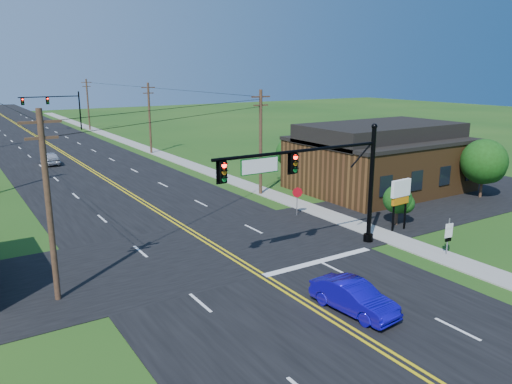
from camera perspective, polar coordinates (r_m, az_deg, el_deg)
ground at (r=21.66m, az=11.07°, el=-15.82°), size 260.00×260.00×0.00m
road_main at (r=65.62m, az=-20.51°, el=3.67°), size 16.00×220.00×0.04m
road_cross at (r=30.55m, az=-4.66°, el=-6.51°), size 70.00×10.00×0.04m
sidewalk at (r=59.40m, az=-8.45°, el=3.43°), size 2.00×160.00×0.08m
signal_mast_main at (r=28.34m, az=6.78°, el=1.78°), size 11.30×0.60×7.48m
signal_mast_far at (r=95.24m, az=-22.11°, el=9.19°), size 10.98×0.60×7.48m
brick_building at (r=46.50m, az=13.89°, el=3.20°), size 14.20×11.20×4.70m
utility_pole_left_a at (r=24.41m, az=-22.63°, el=-1.24°), size 1.80×0.28×9.00m
utility_pole_right_a at (r=42.67m, az=0.54°, el=5.89°), size 1.80×0.28×9.00m
utility_pole_right_b at (r=65.85m, az=-12.07°, el=8.40°), size 1.80×0.28×9.00m
utility_pole_right_c at (r=94.44m, az=-18.65°, el=9.55°), size 1.80×0.28×9.00m
tree_right_front at (r=46.03m, az=24.60°, el=3.17°), size 3.80×3.80×5.00m
tree_right_back at (r=49.74m, az=4.01°, el=4.53°), size 3.00×3.00×4.10m
shrub_corner at (r=35.95m, az=15.87°, el=-0.82°), size 2.00×2.00×2.86m
blue_car at (r=23.17m, az=11.10°, el=-11.79°), size 1.91×4.38×1.40m
distant_car at (r=61.72m, az=-22.46°, el=3.56°), size 1.73×4.25×1.44m
route_sign at (r=31.12m, az=21.14°, el=-4.50°), size 0.57×0.12×2.28m
stop_sign at (r=36.94m, az=4.75°, el=-0.38°), size 0.72×0.36×2.19m
pylon_sign at (r=34.52m, az=16.20°, el=-0.19°), size 1.73×0.34×3.53m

